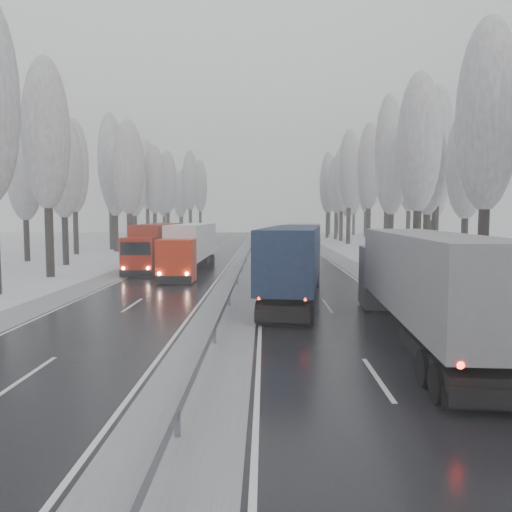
{
  "coord_description": "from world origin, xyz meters",
  "views": [
    {
      "loc": [
        1.9,
        -14.5,
        4.85
      ],
      "look_at": [
        1.32,
        18.17,
        2.2
      ],
      "focal_mm": 35.0,
      "sensor_mm": 36.0,
      "label": 1
    }
  ],
  "objects_px": {
    "truck_grey_tarp": "(420,278)",
    "truck_red_red": "(155,243)",
    "box_truck_distant": "(275,233)",
    "truck_cream_box": "(301,241)",
    "truck_blue_box": "(295,257)",
    "truck_red_white": "(191,245)"
  },
  "relations": [
    {
      "from": "box_truck_distant",
      "to": "truck_red_white",
      "type": "distance_m",
      "value": 55.64
    },
    {
      "from": "truck_grey_tarp",
      "to": "box_truck_distant",
      "type": "relative_size",
      "value": 2.18
    },
    {
      "from": "truck_grey_tarp",
      "to": "box_truck_distant",
      "type": "distance_m",
      "value": 78.07
    },
    {
      "from": "truck_blue_box",
      "to": "truck_red_white",
      "type": "xyz_separation_m",
      "value": [
        -7.97,
        13.62,
        -0.07
      ]
    },
    {
      "from": "truck_blue_box",
      "to": "truck_red_white",
      "type": "distance_m",
      "value": 15.78
    },
    {
      "from": "box_truck_distant",
      "to": "truck_red_red",
      "type": "bearing_deg",
      "value": -108.12
    },
    {
      "from": "truck_cream_box",
      "to": "box_truck_distant",
      "type": "xyz_separation_m",
      "value": [
        -1.31,
        49.9,
        -1.05
      ]
    },
    {
      "from": "truck_grey_tarp",
      "to": "truck_red_red",
      "type": "distance_m",
      "value": 31.08
    },
    {
      "from": "truck_cream_box",
      "to": "truck_grey_tarp",
      "type": "bearing_deg",
      "value": -82.01
    },
    {
      "from": "box_truck_distant",
      "to": "truck_red_red",
      "type": "distance_m",
      "value": 52.79
    },
    {
      "from": "truck_grey_tarp",
      "to": "truck_red_white",
      "type": "xyz_separation_m",
      "value": [
        -12.21,
        22.96,
        -0.05
      ]
    },
    {
      "from": "truck_red_white",
      "to": "truck_red_red",
      "type": "xyz_separation_m",
      "value": [
        -3.86,
        3.65,
        -0.03
      ]
    },
    {
      "from": "truck_red_red",
      "to": "truck_blue_box",
      "type": "bearing_deg",
      "value": -57.34
    },
    {
      "from": "truck_grey_tarp",
      "to": "truck_red_white",
      "type": "relative_size",
      "value": 1.02
    },
    {
      "from": "truck_grey_tarp",
      "to": "truck_blue_box",
      "type": "height_order",
      "value": "truck_blue_box"
    },
    {
      "from": "truck_blue_box",
      "to": "box_truck_distant",
      "type": "height_order",
      "value": "truck_blue_box"
    },
    {
      "from": "truck_cream_box",
      "to": "truck_red_red",
      "type": "distance_m",
      "value": 13.57
    },
    {
      "from": "truck_grey_tarp",
      "to": "truck_red_red",
      "type": "xyz_separation_m",
      "value": [
        -16.07,
        26.61,
        -0.08
      ]
    },
    {
      "from": "truck_grey_tarp",
      "to": "truck_cream_box",
      "type": "relative_size",
      "value": 1.0
    },
    {
      "from": "truck_blue_box",
      "to": "truck_cream_box",
      "type": "bearing_deg",
      "value": 92.31
    },
    {
      "from": "truck_cream_box",
      "to": "truck_red_white",
      "type": "height_order",
      "value": "truck_cream_box"
    },
    {
      "from": "truck_blue_box",
      "to": "truck_red_white",
      "type": "relative_size",
      "value": 1.03
    }
  ]
}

